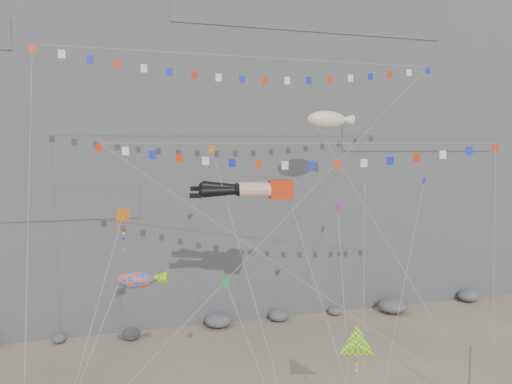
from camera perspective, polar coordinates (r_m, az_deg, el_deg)
cliff at (r=61.15m, az=-7.50°, el=12.66°), size 80.00×28.00×50.00m
talus_boulders at (r=48.46m, az=-4.32°, el=-14.44°), size 60.00×3.00×1.20m
anchor_pole_right at (r=36.23m, az=23.21°, el=-19.02°), size 0.12×0.12×4.24m
legs_kite at (r=34.01m, az=-0.39°, el=0.29°), size 7.15×15.47×19.22m
flag_banner_upper at (r=38.40m, az=-0.30°, el=15.14°), size 30.34×11.85×30.05m
flag_banner_lower at (r=33.24m, az=4.90°, el=5.55°), size 25.39×9.63×21.08m
harlequin_kite at (r=30.95m, az=-14.99°, el=-2.67°), size 5.02×7.32×14.72m
fish_windsock at (r=30.29m, az=-13.67°, el=-9.75°), size 7.04×6.72×11.80m
delta_kite at (r=30.43m, az=11.48°, el=-16.86°), size 3.50×4.86×7.41m
blimp_windsock at (r=42.42m, az=8.08°, el=8.14°), size 7.47×14.92×24.09m
small_kite_a at (r=35.66m, az=-4.94°, el=4.38°), size 2.42×14.78×21.84m
small_kite_b at (r=36.09m, az=9.34°, el=-2.10°), size 4.27×10.48×16.17m
small_kite_c at (r=30.40m, az=-3.38°, el=-10.46°), size 2.75×8.67×11.90m
small_kite_d at (r=42.25m, az=12.33°, el=0.30°), size 8.64×15.40×21.62m
small_kite_e at (r=38.54m, az=18.58°, el=0.63°), size 9.79×9.52×19.15m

